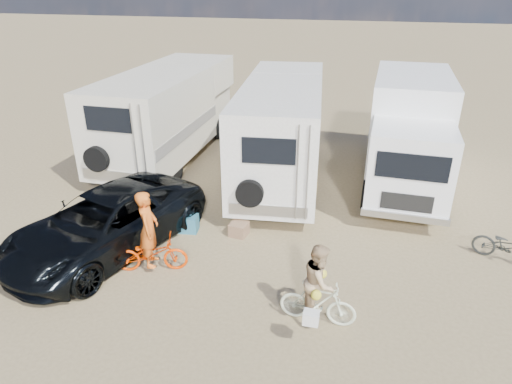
% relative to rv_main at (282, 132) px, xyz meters
% --- Properties ---
extents(ground, '(140.00, 140.00, 0.00)m').
position_rel_rv_main_xyz_m(ground, '(0.02, -6.53, -1.62)').
color(ground, '#927D57').
rests_on(ground, ground).
extents(rv_main, '(3.27, 7.91, 3.25)m').
position_rel_rv_main_xyz_m(rv_main, '(0.00, 0.00, 0.00)').
color(rv_main, silver).
rests_on(rv_main, ground).
extents(rv_left, '(2.68, 7.88, 3.22)m').
position_rel_rv_main_xyz_m(rv_left, '(-4.53, 1.07, -0.01)').
color(rv_left, beige).
rests_on(rv_left, ground).
extents(box_truck, '(2.59, 6.85, 3.45)m').
position_rel_rv_main_xyz_m(box_truck, '(4.02, 0.39, 0.10)').
color(box_truck, white).
rests_on(box_truck, ground).
extents(dark_suv, '(4.06, 5.88, 1.49)m').
position_rel_rv_main_xyz_m(dark_suv, '(-3.35, -5.48, -0.88)').
color(dark_suv, black).
rests_on(dark_suv, ground).
extents(bike_man, '(1.77, 1.06, 0.88)m').
position_rel_rv_main_xyz_m(bike_man, '(-1.86, -6.06, -1.18)').
color(bike_man, '#DF3700').
rests_on(bike_man, ground).
extents(bike_woman, '(1.55, 0.50, 0.92)m').
position_rel_rv_main_xyz_m(bike_woman, '(2.12, -6.89, -1.16)').
color(bike_woman, beige).
rests_on(bike_woman, ground).
extents(rider_man, '(0.63, 0.78, 1.86)m').
position_rel_rv_main_xyz_m(rider_man, '(-1.86, -6.06, -0.70)').
color(rider_man, orange).
rests_on(rider_man, ground).
extents(rider_woman, '(0.64, 0.80, 1.61)m').
position_rel_rv_main_xyz_m(rider_woman, '(2.12, -6.89, -0.82)').
color(rider_woman, tan).
rests_on(rider_woman, ground).
extents(bike_parked, '(1.70, 1.12, 0.85)m').
position_rel_rv_main_xyz_m(bike_parked, '(6.30, -3.67, -1.20)').
color(bike_parked, '#242724').
rests_on(bike_parked, ground).
extents(cooler, '(0.61, 0.48, 0.45)m').
position_rel_rv_main_xyz_m(cooler, '(-1.74, -4.16, -1.40)').
color(cooler, '#2D6B86').
rests_on(cooler, ground).
extents(crate, '(0.50, 0.50, 0.36)m').
position_rel_rv_main_xyz_m(crate, '(-0.33, -4.04, -1.45)').
color(crate, '#826046').
rests_on(crate, ground).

